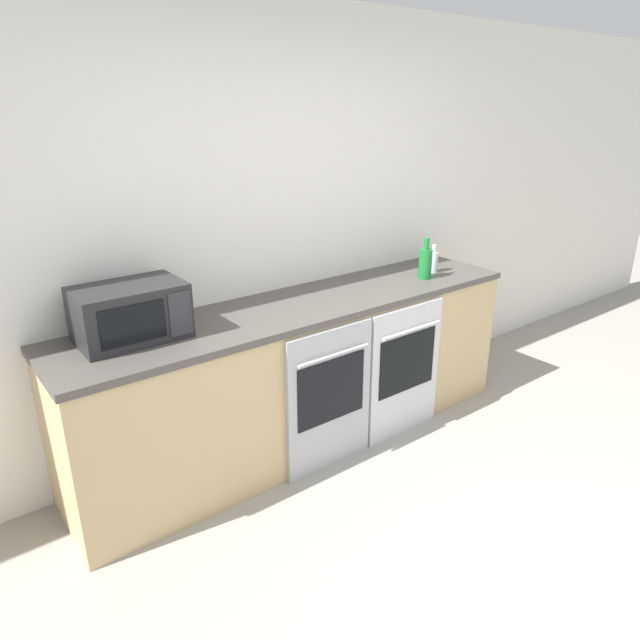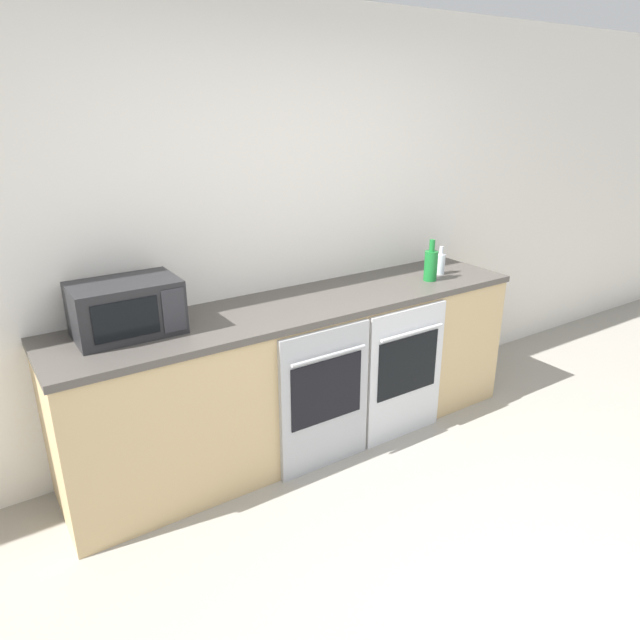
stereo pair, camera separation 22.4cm
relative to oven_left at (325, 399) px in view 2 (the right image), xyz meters
The scene contains 8 objects.
ground_plane 1.47m from the oven_left, 87.82° to the right, with size 16.00×16.00×0.00m, color gray.
wall_back 1.08m from the oven_left, 85.41° to the left, with size 10.00×0.06×2.60m.
counter_back 0.33m from the oven_left, 80.70° to the left, with size 2.94×0.64×0.93m.
oven_left is the anchor object (origin of this frame).
oven_right 0.61m from the oven_left, ahead, with size 0.59×0.06×0.87m.
microwave 1.20m from the oven_left, 157.30° to the left, with size 0.52×0.34×0.28m.
bottle_green 1.18m from the oven_left, 13.28° to the left, with size 0.09×0.09×0.27m.
bottle_clear 1.32m from the oven_left, 14.82° to the left, with size 0.06×0.06×0.19m.
Camera 2 is at (-1.68, -0.99, 2.03)m, focal length 32.00 mm.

